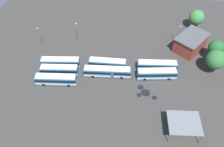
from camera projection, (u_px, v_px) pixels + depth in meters
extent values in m
plane|color=#383533|center=(108.00, 76.00, 75.90)|extent=(112.16, 112.16, 0.00)
cube|color=teal|center=(157.00, 66.00, 76.58)|extent=(13.06, 5.02, 2.92)
cube|color=beige|center=(158.00, 62.00, 75.45)|extent=(12.52, 4.72, 0.14)
cube|color=black|center=(157.00, 65.00, 76.23)|extent=(13.13, 5.07, 0.93)
cube|color=silver|center=(157.00, 67.00, 77.18)|extent=(13.13, 5.07, 0.58)
cube|color=black|center=(138.00, 64.00, 76.32)|extent=(0.47, 2.09, 1.08)
cylinder|color=black|center=(145.00, 71.00, 76.81)|extent=(1.04, 0.49, 1.00)
cylinder|color=black|center=(144.00, 65.00, 78.41)|extent=(1.04, 0.49, 1.00)
cylinder|color=black|center=(169.00, 71.00, 76.61)|extent=(1.04, 0.49, 1.00)
cylinder|color=black|center=(168.00, 66.00, 78.21)|extent=(1.04, 0.49, 1.00)
cube|color=teal|center=(157.00, 74.00, 74.14)|extent=(12.64, 5.57, 2.92)
cube|color=beige|center=(157.00, 70.00, 73.01)|extent=(12.11, 5.25, 0.14)
cube|color=black|center=(157.00, 73.00, 73.79)|extent=(12.71, 5.62, 0.93)
cube|color=silver|center=(156.00, 75.00, 74.74)|extent=(12.71, 5.62, 0.58)
cube|color=black|center=(137.00, 73.00, 73.65)|extent=(0.58, 2.07, 1.08)
cylinder|color=black|center=(145.00, 79.00, 74.22)|extent=(1.04, 0.54, 1.00)
cylinder|color=black|center=(144.00, 74.00, 75.83)|extent=(1.04, 0.54, 1.00)
cylinder|color=black|center=(169.00, 79.00, 74.31)|extent=(1.04, 0.54, 1.00)
cylinder|color=black|center=(167.00, 73.00, 75.92)|extent=(1.04, 0.54, 1.00)
cube|color=teal|center=(108.00, 64.00, 77.20)|extent=(12.43, 4.16, 2.92)
cube|color=beige|center=(107.00, 60.00, 76.07)|extent=(11.91, 3.89, 0.14)
cube|color=black|center=(108.00, 63.00, 76.86)|extent=(12.49, 4.21, 0.93)
cube|color=silver|center=(108.00, 65.00, 77.81)|extent=(12.49, 4.21, 0.58)
cube|color=black|center=(89.00, 61.00, 77.20)|extent=(0.34, 2.11, 1.08)
cylinder|color=black|center=(96.00, 68.00, 77.59)|extent=(1.03, 0.43, 1.00)
cylinder|color=black|center=(97.00, 63.00, 79.19)|extent=(1.03, 0.43, 1.00)
cylinder|color=black|center=(119.00, 70.00, 77.07)|extent=(1.03, 0.43, 1.00)
cylinder|color=black|center=(119.00, 65.00, 78.67)|extent=(1.03, 0.43, 1.00)
cube|color=teal|center=(107.00, 72.00, 74.73)|extent=(15.12, 5.17, 2.92)
cube|color=beige|center=(107.00, 68.00, 73.60)|extent=(14.50, 4.86, 0.14)
cube|color=black|center=(107.00, 71.00, 74.38)|extent=(15.20, 5.22, 0.93)
cube|color=silver|center=(107.00, 73.00, 75.33)|extent=(15.20, 5.22, 0.58)
cube|color=black|center=(84.00, 70.00, 74.59)|extent=(0.43, 2.10, 1.08)
cube|color=#47474C|center=(112.00, 72.00, 74.67)|extent=(1.35, 2.76, 2.80)
cylinder|color=black|center=(93.00, 76.00, 75.03)|extent=(1.04, 0.47, 1.00)
cylinder|color=black|center=(94.00, 71.00, 76.63)|extent=(1.04, 0.47, 1.00)
cylinder|color=black|center=(122.00, 78.00, 74.68)|extent=(1.04, 0.47, 1.00)
cylinder|color=black|center=(122.00, 72.00, 76.29)|extent=(1.04, 0.47, 1.00)
cube|color=teal|center=(61.00, 62.00, 77.59)|extent=(12.95, 5.24, 2.92)
cube|color=beige|center=(60.00, 59.00, 76.46)|extent=(12.41, 4.93, 0.14)
cube|color=black|center=(60.00, 61.00, 77.25)|extent=(13.02, 5.29, 0.93)
cube|color=silver|center=(61.00, 64.00, 78.19)|extent=(13.02, 5.29, 0.58)
cube|color=black|center=(41.00, 61.00, 77.25)|extent=(0.51, 2.09, 1.08)
cylinder|color=black|center=(49.00, 67.00, 77.76)|extent=(1.04, 0.51, 1.00)
cylinder|color=black|center=(50.00, 62.00, 79.37)|extent=(1.04, 0.51, 1.00)
cylinder|color=black|center=(72.00, 68.00, 77.67)|extent=(1.04, 0.51, 1.00)
cylinder|color=black|center=(73.00, 63.00, 79.28)|extent=(1.04, 0.51, 1.00)
cube|color=teal|center=(59.00, 70.00, 75.20)|extent=(12.23, 4.97, 2.92)
cube|color=beige|center=(59.00, 67.00, 74.07)|extent=(11.72, 4.67, 0.14)
cube|color=black|center=(59.00, 69.00, 74.85)|extent=(12.30, 5.02, 0.93)
cube|color=silver|center=(60.00, 72.00, 75.80)|extent=(12.30, 5.02, 0.58)
cube|color=black|center=(41.00, 69.00, 74.89)|extent=(0.49, 2.09, 1.08)
cylinder|color=black|center=(48.00, 75.00, 75.39)|extent=(1.04, 0.50, 1.00)
cylinder|color=black|center=(50.00, 70.00, 77.00)|extent=(1.04, 0.50, 1.00)
cylinder|color=black|center=(71.00, 76.00, 75.26)|extent=(1.04, 0.50, 1.00)
cylinder|color=black|center=(72.00, 70.00, 76.87)|extent=(1.04, 0.50, 1.00)
cube|color=teal|center=(56.00, 79.00, 72.51)|extent=(12.93, 5.00, 2.92)
cube|color=beige|center=(55.00, 76.00, 71.38)|extent=(12.39, 4.70, 0.14)
cube|color=black|center=(56.00, 78.00, 72.16)|extent=(13.00, 5.05, 0.93)
cube|color=silver|center=(57.00, 81.00, 73.11)|extent=(13.00, 5.05, 0.58)
cube|color=black|center=(35.00, 78.00, 72.24)|extent=(0.47, 2.09, 1.08)
cylinder|color=black|center=(44.00, 85.00, 72.73)|extent=(1.04, 0.49, 1.00)
cylinder|color=black|center=(45.00, 79.00, 74.34)|extent=(1.04, 0.49, 1.00)
cylinder|color=black|center=(69.00, 85.00, 72.53)|extent=(1.04, 0.49, 1.00)
cylinder|color=black|center=(70.00, 80.00, 74.14)|extent=(1.04, 0.49, 1.00)
cube|color=maroon|center=(190.00, 43.00, 82.81)|extent=(11.98, 13.29, 5.37)
cube|color=#4C4C51|center=(193.00, 37.00, 80.70)|extent=(12.70, 14.09, 0.36)
cube|color=black|center=(197.00, 39.00, 86.69)|extent=(1.59, 0.96, 2.20)
cube|color=slate|center=(185.00, 123.00, 59.67)|extent=(9.63, 8.66, 0.20)
cylinder|color=#59595B|center=(169.00, 138.00, 59.06)|extent=(0.20, 0.20, 3.88)
cylinder|color=#59595B|center=(166.00, 115.00, 63.53)|extent=(0.20, 0.20, 3.88)
cylinder|color=#59595B|center=(201.00, 139.00, 58.81)|extent=(0.20, 0.20, 3.88)
cylinder|color=#59595B|center=(195.00, 117.00, 63.28)|extent=(0.20, 0.20, 3.88)
cylinder|color=slate|center=(40.00, 37.00, 83.68)|extent=(0.16, 0.16, 7.17)
cube|color=silver|center=(38.00, 28.00, 80.90)|extent=(0.56, 0.28, 0.20)
cylinder|color=slate|center=(178.00, 35.00, 84.54)|extent=(0.16, 0.16, 7.14)
cube|color=silver|center=(181.00, 26.00, 81.77)|extent=(0.56, 0.28, 0.20)
cylinder|color=slate|center=(77.00, 33.00, 84.56)|extent=(0.16, 0.16, 7.94)
cube|color=silver|center=(76.00, 24.00, 81.49)|extent=(0.56, 0.28, 0.20)
cylinder|color=brown|center=(212.00, 68.00, 76.14)|extent=(0.44, 0.44, 2.88)
sphere|color=#2D6B33|center=(216.00, 59.00, 73.10)|extent=(6.29, 6.29, 6.29)
cylinder|color=brown|center=(194.00, 25.00, 92.40)|extent=(0.44, 0.44, 2.41)
sphere|color=#387A3D|center=(197.00, 17.00, 89.69)|extent=(5.80, 5.80, 5.80)
cylinder|color=brown|center=(213.00, 56.00, 79.93)|extent=(0.44, 0.44, 3.22)
sphere|color=#235B2D|center=(216.00, 47.00, 77.12)|extent=(5.17, 5.17, 5.17)
cylinder|color=black|center=(154.00, 98.00, 69.96)|extent=(1.60, 1.60, 0.01)
cylinder|color=black|center=(145.00, 93.00, 71.19)|extent=(2.76, 2.76, 0.01)
cylinder|color=black|center=(101.00, 62.00, 80.20)|extent=(4.11, 4.11, 0.01)
cylinder|color=black|center=(139.00, 95.00, 70.58)|extent=(1.47, 1.47, 0.01)
cylinder|color=black|center=(140.00, 87.00, 72.67)|extent=(1.90, 1.90, 0.01)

